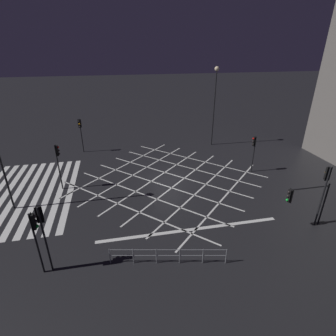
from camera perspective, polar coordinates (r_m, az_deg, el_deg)
The scene contains 11 objects.
ground_plane at distance 25.12m, azimuth 0.00°, elevation -2.55°, with size 200.00×200.00×0.00m, color black.
road_markings at distance 24.70m, azimuth -18.88°, elevation -4.56°, with size 19.40×26.05×0.01m.
traffic_light_se_cross at distance 15.72m, azimuth -26.92°, elevation -12.25°, with size 0.36×0.39×3.97m.
traffic_light_ne_main at distance 20.49m, azimuth 30.98°, elevation -3.10°, with size 0.39×0.36×4.53m.
traffic_light_se_main at distance 15.67m, azimuth -25.68°, elevation -11.28°, with size 0.39×0.36×4.23m.
traffic_light_median_north at distance 26.99m, azimuth 18.15°, elevation 4.39°, with size 0.36×0.39×3.75m.
traffic_light_ne_cross at distance 19.96m, azimuth 27.49°, elevation -5.65°, with size 0.36×3.14×3.25m.
traffic_light_sw_main at distance 32.33m, azimuth -18.53°, elevation 8.05°, with size 0.39×0.36×4.03m.
traffic_light_median_south at distance 24.18m, azimuth -22.83°, elevation 1.98°, with size 0.36×0.39×4.16m.
street_lamp_far at distance 32.92m, azimuth 10.24°, elevation 16.13°, with size 0.54×0.54×9.51m.
pedestrian_railing at distance 16.02m, azimuth -0.00°, elevation -18.29°, with size 1.42×6.70×1.05m.
Camera 1 is at (21.78, -4.49, 11.68)m, focal length 28.00 mm.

